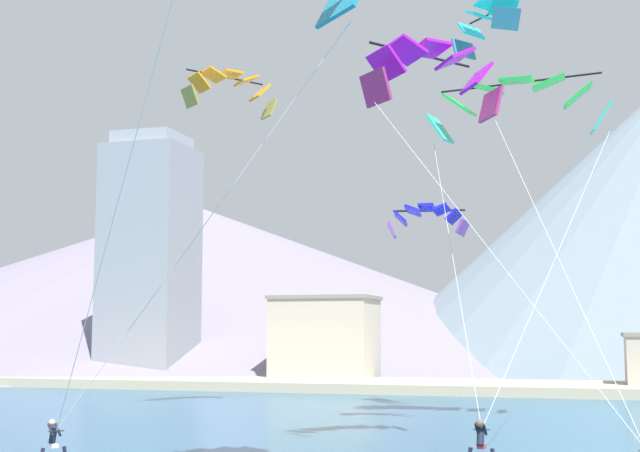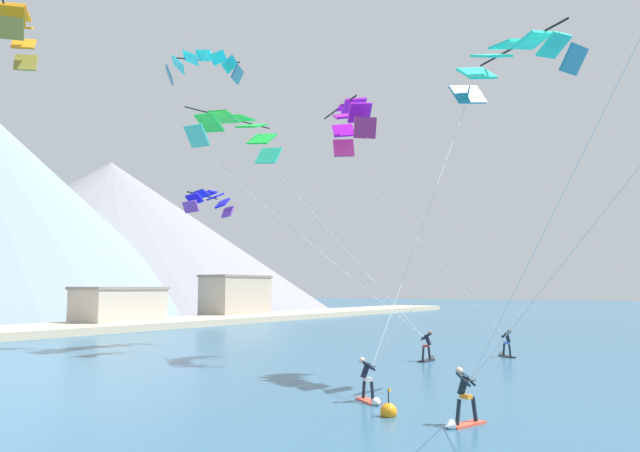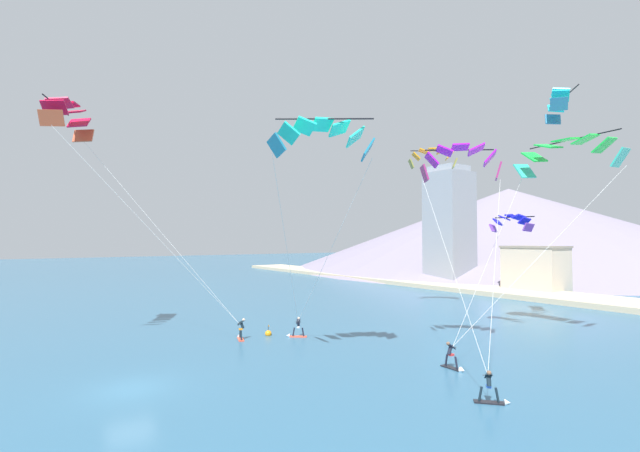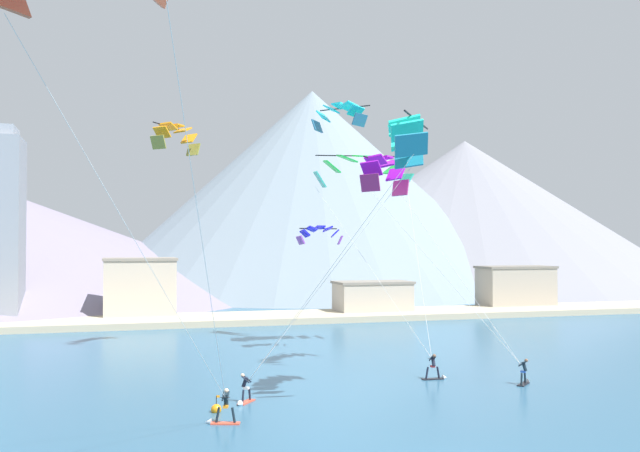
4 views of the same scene
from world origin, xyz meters
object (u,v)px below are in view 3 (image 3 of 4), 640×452
at_px(kitesurfer_mid_center, 493,393).
at_px(kitesurfer_far_left, 453,360).
at_px(kitesurfer_near_lead, 296,331).
at_px(kitesurfer_near_trail, 241,332).
at_px(parafoil_kite_distant_low_drift, 433,156).
at_px(parafoil_kite_mid_center, 461,159).
at_px(parafoil_kite_far_left, 567,152).
at_px(parafoil_kite_near_trail, 68,116).
at_px(parafoil_kite_distant_mid_solo, 511,221).
at_px(race_marker_buoy, 268,334).
at_px(parafoil_kite_near_lead, 322,136).
at_px(parafoil_kite_distant_high_outer, 558,102).

relative_size(kitesurfer_mid_center, kitesurfer_far_left, 0.97).
xyz_separation_m(kitesurfer_near_lead, kitesurfer_far_left, (13.44, 3.46, 0.07)).
relative_size(kitesurfer_near_trail, kitesurfer_mid_center, 1.03).
relative_size(kitesurfer_far_left, parafoil_kite_distant_low_drift, 0.36).
relative_size(parafoil_kite_mid_center, parafoil_kite_far_left, 0.87).
height_order(kitesurfer_near_lead, kitesurfer_near_trail, kitesurfer_near_trail).
relative_size(kitesurfer_near_trail, parafoil_kite_near_trail, 0.10).
xyz_separation_m(kitesurfer_near_lead, parafoil_kite_distant_mid_solo, (9.32, 16.94, 9.38)).
bearing_deg(kitesurfer_near_trail, parafoil_kite_distant_mid_solo, 62.11).
bearing_deg(kitesurfer_near_lead, kitesurfer_far_left, 14.42).
height_order(kitesurfer_near_lead, race_marker_buoy, kitesurfer_near_lead).
height_order(parafoil_kite_near_trail, race_marker_buoy, parafoil_kite_near_trail).
xyz_separation_m(kitesurfer_near_trail, parafoil_kite_mid_center, (13.15, 11.43, 13.55)).
xyz_separation_m(kitesurfer_mid_center, race_marker_buoy, (-20.02, -2.10, -0.36)).
height_order(kitesurfer_mid_center, parafoil_kite_distant_mid_solo, parafoil_kite_distant_mid_solo).
distance_m(kitesurfer_near_lead, race_marker_buoy, 2.47).
relative_size(parafoil_kite_distant_low_drift, parafoil_kite_distant_mid_solo, 1.25).
bearing_deg(parafoil_kite_near_lead, parafoil_kite_distant_mid_solo, 87.77).
bearing_deg(parafoil_kite_mid_center, kitesurfer_far_left, -60.47).
bearing_deg(kitesurfer_mid_center, race_marker_buoy, -174.02).
distance_m(parafoil_kite_near_lead, parafoil_kite_mid_center, 10.86).
distance_m(parafoil_kite_near_trail, parafoil_kite_distant_mid_solo, 38.45).
relative_size(parafoil_kite_near_trail, race_marker_buoy, 17.42).
xyz_separation_m(kitesurfer_mid_center, parafoil_kite_distant_low_drift, (-20.52, 19.70, 17.54)).
relative_size(kitesurfer_near_lead, parafoil_kite_near_lead, 0.12).
height_order(parafoil_kite_near_trail, parafoil_kite_distant_high_outer, parafoil_kite_distant_high_outer).
bearing_deg(kitesurfer_near_trail, kitesurfer_near_lead, 66.07).
bearing_deg(kitesurfer_mid_center, parafoil_kite_near_lead, -159.38).
distance_m(parafoil_kite_far_left, parafoil_kite_distant_high_outer, 5.57).
xyz_separation_m(kitesurfer_near_trail, parafoil_kite_distant_mid_solo, (11.18, 21.12, 9.31)).
bearing_deg(parafoil_kite_far_left, kitesurfer_far_left, -90.67).
distance_m(parafoil_kite_far_left, parafoil_kite_distant_mid_solo, 7.27).
bearing_deg(parafoil_kite_distant_low_drift, parafoil_kite_near_trail, -99.08).
bearing_deg(kitesurfer_near_lead, parafoil_kite_distant_low_drift, 96.48).
relative_size(kitesurfer_near_lead, parafoil_kite_distant_mid_solo, 0.43).
bearing_deg(parafoil_kite_distant_high_outer, race_marker_buoy, -122.36).
relative_size(kitesurfer_near_lead, kitesurfer_far_left, 0.95).
bearing_deg(kitesurfer_mid_center, kitesurfer_near_trail, -167.09).
height_order(kitesurfer_near_lead, parafoil_kite_mid_center, parafoil_kite_mid_center).
bearing_deg(parafoil_kite_distant_high_outer, parafoil_kite_distant_low_drift, -179.75).
distance_m(kitesurfer_near_trail, parafoil_kite_distant_high_outer, 34.47).
bearing_deg(parafoil_kite_distant_low_drift, parafoil_kite_mid_center, -43.48).
bearing_deg(parafoil_kite_near_lead, parafoil_kite_mid_center, 75.22).
bearing_deg(parafoil_kite_near_trail, kitesurfer_near_trail, 62.78).
bearing_deg(parafoil_kite_near_trail, parafoil_kite_distant_high_outer, 61.09).
xyz_separation_m(parafoil_kite_near_trail, parafoil_kite_distant_mid_solo, (17.43, 33.28, -8.17)).
relative_size(parafoil_kite_distant_mid_solo, race_marker_buoy, 3.93).
distance_m(parafoil_kite_near_trail, parafoil_kite_far_left, 40.92).
xyz_separation_m(kitesurfer_near_lead, parafoil_kite_distant_low_drift, (-2.29, 20.13, 17.56)).
relative_size(parafoil_kite_near_lead, parafoil_kite_distant_low_drift, 2.92).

